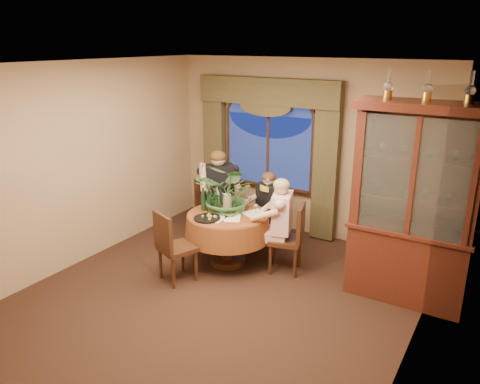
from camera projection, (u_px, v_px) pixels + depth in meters
The scene contains 37 objects.
floor at pixel (217, 297), 5.81m from camera, with size 5.00×5.00×0.00m, color black.
wall_back at pixel (304, 149), 7.41m from camera, with size 4.50×4.50×0.00m, color #9A795C.
wall_right at pixel (420, 229), 4.27m from camera, with size 5.00×5.00×0.00m, color #9A795C.
ceiling at pixel (214, 64), 4.95m from camera, with size 5.00×5.00×0.00m, color white.
window at pixel (268, 151), 7.68m from camera, with size 1.62×0.10×1.32m, color navy, non-canonical shape.
arched_transom at pixel (269, 104), 7.44m from camera, with size 1.60×0.06×0.44m, color navy, non-canonical shape.
drapery_left at pixel (215, 152), 8.19m from camera, with size 0.38×0.14×2.32m, color #403922.
drapery_right at pixel (326, 168), 7.17m from camera, with size 0.38×0.14×2.32m, color #403922.
swag_valance at pixel (267, 91), 7.32m from camera, with size 2.45×0.16×0.42m, color #403922, non-canonical shape.
dining_table at pixel (228, 238), 6.60m from camera, with size 1.22×1.22×0.75m, color maroon.
china_cabinet at pixel (413, 206), 5.44m from camera, with size 1.48×0.58×2.41m, color #3C1711.
oil_lamp_left at pixel (388, 84), 5.22m from camera, with size 0.11×0.11×0.34m, color #A5722D, non-canonical shape.
oil_lamp_center at pixel (428, 86), 5.02m from camera, with size 0.11×0.11×0.34m, color #A5722D, non-canonical shape.
oil_lamp_right at pixel (471, 87), 4.81m from camera, with size 0.11×0.11×0.34m, color #A5722D, non-canonical shape.
chair_right at pixel (286, 238), 6.35m from camera, with size 0.42×0.42×0.96m, color black.
chair_back_right at pixel (267, 217), 7.09m from camera, with size 0.42×0.42×0.96m, color black.
chair_back at pixel (211, 211), 7.35m from camera, with size 0.42×0.42×0.96m, color black.
chair_front_left at pixel (177, 246), 6.10m from camera, with size 0.42×0.42×0.96m, color black.
person_pink at pixel (282, 225), 6.34m from camera, with size 0.47×0.43×1.31m, color beige, non-canonical shape.
person_back at pixel (218, 196), 7.26m from camera, with size 0.53×0.48×1.47m, color black, non-canonical shape.
person_scarf at pixel (269, 211), 7.01m from camera, with size 0.44×0.40×1.21m, color black, non-canonical shape.
stoneware_vase at pixel (227, 203), 6.53m from camera, with size 0.14×0.14×0.26m, color #95775C, non-canonical shape.
centerpiece_plant at pixel (229, 170), 6.45m from camera, with size 0.90×1.00×0.78m, color #335A33.
olive_bowl at pixel (230, 214), 6.40m from camera, with size 0.17×0.17×0.05m, color brown.
cheese_platter at pixel (207, 218), 6.28m from camera, with size 0.36×0.36×0.02m, color black.
wine_bottle_0 at pixel (203, 199), 6.57m from camera, with size 0.07×0.07×0.33m, color black.
wine_bottle_1 at pixel (216, 201), 6.47m from camera, with size 0.07×0.07×0.33m, color black.
wine_bottle_2 at pixel (217, 198), 6.60m from camera, with size 0.07×0.07×0.33m, color tan.
wine_bottle_3 at pixel (209, 196), 6.70m from camera, with size 0.07×0.07×0.33m, color tan.
wine_bottle_4 at pixel (209, 200), 6.54m from camera, with size 0.07×0.07×0.33m, color black.
wine_bottle_5 at pixel (220, 196), 6.69m from camera, with size 0.07×0.07×0.33m, color black.
tasting_paper_0 at pixel (232, 218), 6.32m from camera, with size 0.21×0.30×0.00m, color white.
tasting_paper_1 at pixel (254, 213), 6.51m from camera, with size 0.21×0.30×0.00m, color white.
tasting_paper_2 at pixel (217, 218), 6.31m from camera, with size 0.21×0.30×0.00m, color white.
wine_glass_person_pink at pixel (256, 210), 6.37m from camera, with size 0.07×0.07×0.18m, color silver, non-canonical shape.
wine_glass_person_back at pixel (223, 198), 6.83m from camera, with size 0.07×0.07×0.18m, color silver, non-canonical shape.
wine_glass_person_scarf at pixel (249, 202), 6.70m from camera, with size 0.07×0.07×0.18m, color silver, non-canonical shape.
Camera 1 is at (2.89, -4.24, 3.04)m, focal length 35.00 mm.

